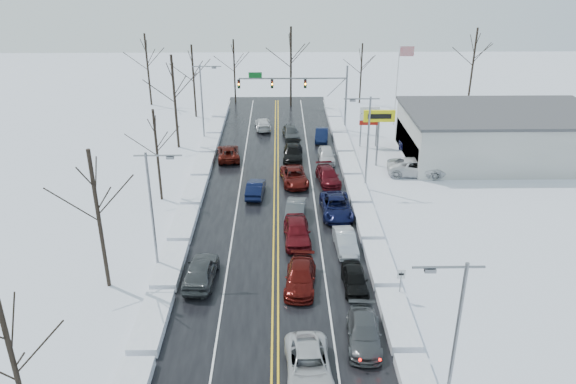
{
  "coord_description": "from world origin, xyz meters",
  "views": [
    {
      "loc": [
        0.34,
        -38.8,
        21.93
      ],
      "look_at": [
        1.03,
        3.88,
        2.5
      ],
      "focal_mm": 35.0,
      "sensor_mm": 36.0,
      "label": 1
    }
  ],
  "objects_px": {
    "tires_plus_sign": "(379,120)",
    "flagpole": "(399,79)",
    "traffic_signal_mast": "(305,87)",
    "oncoming_car_0": "(256,195)",
    "dealership_building": "(500,135)"
  },
  "relations": [
    {
      "from": "traffic_signal_mast",
      "to": "tires_plus_sign",
      "type": "xyz_separation_m",
      "value": [
        7.05,
        -12.0,
        -0.49
      ]
    },
    {
      "from": "flagpole",
      "to": "oncoming_car_0",
      "type": "distance_m",
      "value": 27.92
    },
    {
      "from": "flagpole",
      "to": "oncoming_car_0",
      "type": "bearing_deg",
      "value": -128.73
    },
    {
      "from": "traffic_signal_mast",
      "to": "flagpole",
      "type": "height_order",
      "value": "flagpole"
    },
    {
      "from": "traffic_signal_mast",
      "to": "flagpole",
      "type": "xyz_separation_m",
      "value": [
        11.72,
        2.01,
        0.45
      ]
    },
    {
      "from": "flagpole",
      "to": "oncoming_car_0",
      "type": "xyz_separation_m",
      "value": [
        -17.07,
        -21.29,
        -5.93
      ]
    },
    {
      "from": "traffic_signal_mast",
      "to": "tires_plus_sign",
      "type": "distance_m",
      "value": 13.92
    },
    {
      "from": "tires_plus_sign",
      "to": "traffic_signal_mast",
      "type": "bearing_deg",
      "value": 120.46
    },
    {
      "from": "dealership_building",
      "to": "oncoming_car_0",
      "type": "distance_m",
      "value": 27.62
    },
    {
      "from": "flagpole",
      "to": "oncoming_car_0",
      "type": "relative_size",
      "value": 2.34
    },
    {
      "from": "traffic_signal_mast",
      "to": "oncoming_car_0",
      "type": "distance_m",
      "value": 20.74
    },
    {
      "from": "tires_plus_sign",
      "to": "flagpole",
      "type": "height_order",
      "value": "flagpole"
    },
    {
      "from": "flagpole",
      "to": "dealership_building",
      "type": "bearing_deg",
      "value": -53.73
    },
    {
      "from": "traffic_signal_mast",
      "to": "oncoming_car_0",
      "type": "relative_size",
      "value": 3.1
    },
    {
      "from": "traffic_signal_mast",
      "to": "dealership_building",
      "type": "xyz_separation_m",
      "value": [
        20.53,
        -9.99,
        -2.82
      ]
    }
  ]
}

